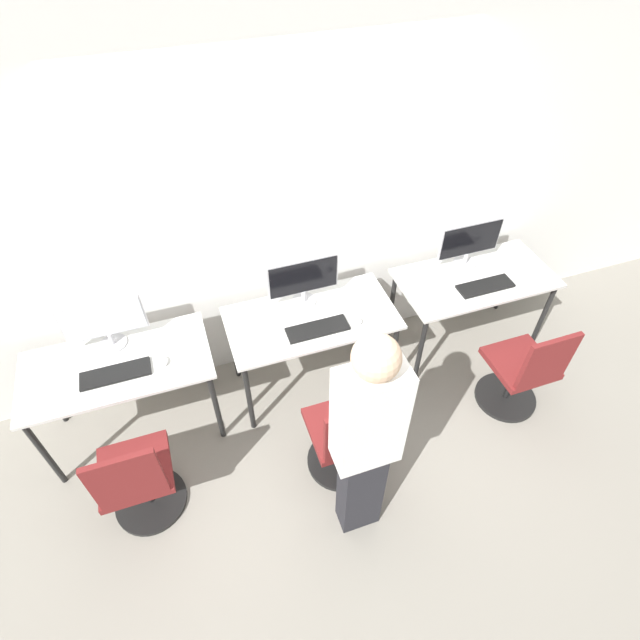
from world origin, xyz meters
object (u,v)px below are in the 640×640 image
Objects in this scene: monitor_left at (105,323)px; keyboard_left at (116,374)px; keyboard_right at (485,286)px; office_chair_right at (522,374)px; monitor_center at (303,280)px; office_chair_left at (139,483)px; office_chair_center at (344,440)px; person_center at (366,439)px; mouse_center at (358,320)px; mouse_right at (516,278)px; keyboard_center at (318,329)px; mouse_left at (164,361)px; monitor_right at (470,242)px.

keyboard_left is at bearing -90.00° from monitor_left.
keyboard_left is 1.00× the size of keyboard_right.
monitor_center is at bearing 147.41° from office_chair_right.
office_chair_center is at bearing -5.75° from office_chair_left.
person_center is at bearing -163.09° from office_chair_right.
mouse_right is (1.35, 0.02, 0.00)m from mouse_center.
keyboard_center is 0.49× the size of office_chair_right.
monitor_left is at bearing 137.30° from mouse_left.
mouse_left is 1.07m from keyboard_center.
monitor_center is 1.38m from monitor_right.
mouse_left is 2.47m from monitor_right.
office_chair_center is 1.63m from keyboard_right.
monitor_right reaches higher than keyboard_left.
monitor_center is 1.69m from mouse_right.
keyboard_left is at bearing -168.95° from monitor_center.
office_chair_left is at bearing -89.97° from keyboard_left.
mouse_left is (0.31, -0.29, -0.19)m from monitor_left.
keyboard_center is at bearing 157.34° from office_chair_right.
monitor_center reaches higher than mouse_center.
monitor_center is at bearing -179.82° from monitor_right.
monitor_center is (1.38, 0.27, 0.20)m from keyboard_left.
mouse_center is at bearing 69.77° from person_center.
mouse_center is (0.30, -0.33, -0.19)m from monitor_center.
office_chair_left is 1.80m from mouse_center.
person_center is 1.68m from office_chair_right.
office_chair_left is 1.71× the size of monitor_right.
mouse_right is (0.27, -0.01, 0.01)m from keyboard_right.
monitor_right is at bearing 35.18° from office_chair_center.
keyboard_left is 2.90m from office_chair_right.
monitor_right is at bearing 6.34° from mouse_left.
office_chair_right is (1.42, -0.91, -0.59)m from monitor_center.
mouse_center is at bearing -2.74° from mouse_left.
office_chair_left is 10.10× the size of mouse_center.
mouse_right is at bearing 0.15° from keyboard_center.
monitor_right is at bearing 0.18° from monitor_center.
person_center is 19.54× the size of mouse_right.
mouse_right is at bearing -10.65° from monitor_center.
office_chair_right is at bearing -14.44° from mouse_left.
mouse_left is at bearing 179.11° from keyboard_right.
monitor_center is 0.49m from mouse_center.
office_chair_right is (1.42, -0.59, -0.39)m from keyboard_center.
office_chair_left reaches higher than mouse_center.
mouse_center is (1.68, -0.06, 0.01)m from keyboard_left.
mouse_left is at bearing -173.66° from monitor_right.
office_chair_center is 1.00× the size of office_chair_right.
keyboard_center is 0.30m from mouse_center.
mouse_right reaches higher than keyboard_center.
office_chair_left is at bearing 179.09° from office_chair_right.
keyboard_right is 0.72m from office_chair_right.
monitor_left reaches higher than mouse_left.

